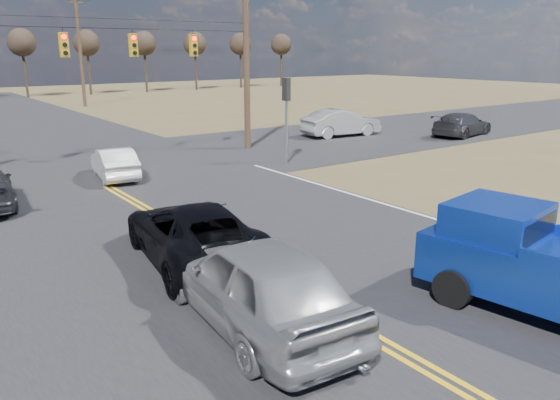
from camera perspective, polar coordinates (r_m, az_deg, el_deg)
ground at (r=10.48m, az=9.15°, el=-13.87°), size 160.00×160.00×0.00m
road_main at (r=18.34m, az=-13.49°, el=-1.15°), size 14.00×120.00×0.02m
road_cross at (r=25.72m, az=-20.49°, el=3.00°), size 120.00×12.00×0.02m
signal_gantry at (r=25.15m, az=-20.33°, el=14.42°), size 19.60×4.83×10.00m
utility_poles at (r=24.25m, az=-21.00°, el=14.75°), size 19.60×58.32×10.00m
treeline at (r=33.95m, az=-25.80°, el=14.96°), size 87.00×117.80×7.40m
pickup_truck at (r=11.87m, az=27.00°, el=-6.46°), size 2.92×5.80×2.08m
silver_suv at (r=10.34m, az=-2.39°, el=-8.60°), size 2.54×5.36×1.77m
black_suv at (r=13.65m, az=-8.92°, el=-3.35°), size 3.27×5.67×1.49m
white_car_queue at (r=23.32m, az=-16.91°, el=3.72°), size 1.96×4.04×1.28m
cross_car_east_near at (r=33.74m, az=6.40°, el=8.02°), size 2.34×5.12×1.63m
cross_car_east_far at (r=35.43m, az=18.50°, el=7.51°), size 2.79×5.16×1.42m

